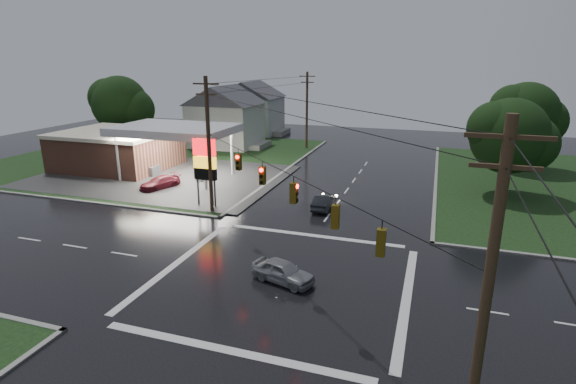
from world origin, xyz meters
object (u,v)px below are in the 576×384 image
(utility_pole_nw, at_px, (209,144))
(utility_pole_n, at_px, (307,109))
(gas_station, at_px, (125,147))
(house_far, at_px, (252,107))
(tree_ne_near, at_px, (511,136))
(tree_ne_far, at_px, (527,115))
(car_pump, at_px, (160,183))
(house_near, at_px, (226,116))
(pylon_sign, at_px, (205,161))
(utility_pole_se, at_px, (486,298))
(car_crossing, at_px, (283,271))
(tree_nw_behind, at_px, (121,104))
(car_north, at_px, (324,202))

(utility_pole_nw, bearing_deg, utility_pole_n, 90.00)
(gas_station, relative_size, house_far, 2.37)
(tree_ne_near, distance_m, tree_ne_far, 12.39)
(car_pump, bearing_deg, tree_ne_far, 51.60)
(gas_station, height_order, house_near, house_near)
(gas_station, bearing_deg, utility_pole_nw, -32.23)
(pylon_sign, relative_size, utility_pole_se, 0.55)
(house_near, height_order, car_crossing, house_near)
(house_far, height_order, tree_nw_behind, tree_nw_behind)
(tree_nw_behind, distance_m, tree_ne_near, 48.65)
(car_pump, bearing_deg, tree_ne_near, 35.80)
(pylon_sign, distance_m, house_far, 39.21)
(gas_station, height_order, car_north, gas_station)
(house_near, distance_m, tree_ne_far, 38.19)
(gas_station, bearing_deg, utility_pole_n, 48.53)
(pylon_sign, bearing_deg, house_near, 112.28)
(car_crossing, bearing_deg, utility_pole_n, 30.96)
(house_far, xyz_separation_m, tree_ne_far, (39.10, -14.01, 1.77))
(house_near, relative_size, house_far, 1.00)
(tree_ne_near, bearing_deg, tree_nw_behind, 170.53)
(house_far, bearing_deg, tree_ne_far, -19.71)
(utility_pole_nw, relative_size, tree_nw_behind, 1.10)
(tree_nw_behind, bearing_deg, car_pump, -44.43)
(house_near, height_order, house_far, same)
(tree_ne_near, bearing_deg, gas_station, -176.70)
(utility_pole_nw, height_order, car_pump, utility_pole_nw)
(house_far, xyz_separation_m, car_crossing, (22.07, -48.27, -3.76))
(house_near, bearing_deg, tree_ne_near, -21.76)
(utility_pole_nw, distance_m, utility_pole_se, 26.87)
(house_far, height_order, tree_ne_near, tree_ne_near)
(house_far, height_order, car_north, house_far)
(car_north, distance_m, car_crossing, 13.38)
(gas_station, distance_m, house_far, 28.61)
(tree_nw_behind, relative_size, car_pump, 2.39)
(tree_nw_behind, bearing_deg, pylon_sign, -39.87)
(tree_nw_behind, bearing_deg, utility_pole_n, 18.21)
(tree_ne_far, relative_size, car_crossing, 2.58)
(utility_pole_nw, bearing_deg, house_near, 113.37)
(utility_pole_se, distance_m, house_far, 65.55)
(utility_pole_nw, height_order, utility_pole_n, utility_pole_nw)
(utility_pole_se, height_order, utility_pole_n, utility_pole_se)
(house_near, height_order, tree_ne_far, tree_ne_far)
(utility_pole_n, relative_size, car_crossing, 2.77)
(gas_station, distance_m, utility_pole_nw, 19.38)
(pylon_sign, relative_size, utility_pole_n, 0.57)
(tree_nw_behind, relative_size, car_crossing, 2.64)
(utility_pole_nw, distance_m, house_far, 40.48)
(house_far, xyz_separation_m, tree_nw_behind, (-11.89, -18.01, 1.77))
(utility_pole_nw, height_order, house_far, utility_pole_nw)
(tree_ne_near, relative_size, tree_ne_far, 0.92)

